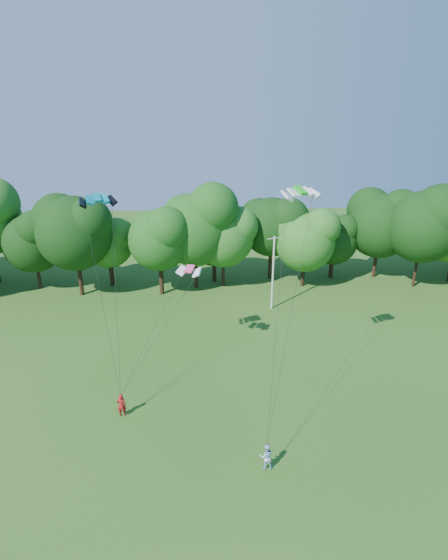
{
  "coord_description": "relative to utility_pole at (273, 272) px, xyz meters",
  "views": [
    {
      "loc": [
        -1.51,
        -16.08,
        21.3
      ],
      "look_at": [
        0.28,
        13.0,
        9.71
      ],
      "focal_mm": 28.0,
      "sensor_mm": 36.0,
      "label": 1
    }
  ],
  "objects": [
    {
      "name": "ground",
      "position": [
        -6.63,
        -28.39,
        -4.35
      ],
      "size": [
        160.0,
        160.0,
        0.0
      ],
      "primitive_type": "plane",
      "color": "#215416",
      "rests_on": "ground"
    },
    {
      "name": "kite_flyer_right",
      "position": [
        -4.17,
        -23.33,
        -3.45
      ],
      "size": [
        0.89,
        0.71,
        1.78
      ],
      "primitive_type": "imported",
      "rotation": [
        0.0,
        0.0,
        3.1
      ],
      "color": "#ACCAEF",
      "rests_on": "ground"
    },
    {
      "name": "kite_pink",
      "position": [
        -8.94,
        -10.58,
        4.51
      ],
      "size": [
        2.25,
        1.65,
        0.47
      ],
      "rotation": [
        0.0,
        0.0,
        -0.37
      ],
      "color": "#ED4179",
      "rests_on": "ground"
    },
    {
      "name": "utility_pole",
      "position": [
        0.0,
        0.0,
        0.0
      ],
      "size": [
        1.64,
        0.57,
        8.47
      ],
      "rotation": [
        0.0,
        0.0,
        0.29
      ],
      "color": "beige",
      "rests_on": "ground"
    },
    {
      "name": "kite_teal",
      "position": [
        -15.09,
        -13.82,
        11.12
      ],
      "size": [
        2.7,
        1.98,
        0.5
      ],
      "rotation": [
        0.0,
        0.0,
        0.4
      ],
      "color": "#047484",
      "rests_on": "ground"
    },
    {
      "name": "tree_back_center",
      "position": [
        -6.14,
        8.68,
        2.98
      ],
      "size": [
        8.06,
        8.06,
        11.73
      ],
      "color": "#332714",
      "rests_on": "ground"
    },
    {
      "name": "kite_green",
      "position": [
        -1.06,
        -14.76,
        11.64
      ],
      "size": [
        2.87,
        2.01,
        0.5
      ],
      "rotation": [
        0.0,
        0.0,
        0.35
      ],
      "color": "green",
      "rests_on": "ground"
    },
    {
      "name": "kite_flyer_left",
      "position": [
        -14.04,
        -17.7,
        -3.41
      ],
      "size": [
        0.71,
        0.5,
        1.86
      ],
      "primitive_type": "imported",
      "rotation": [
        0.0,
        0.0,
        3.22
      ],
      "color": "#A81518",
      "rests_on": "ground"
    }
  ]
}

